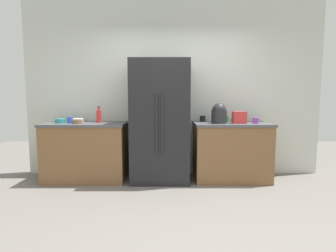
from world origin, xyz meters
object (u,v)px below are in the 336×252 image
object	(u,v)px
cup_b	(70,120)
cup_d	(202,119)
cup_c	(227,119)
cup_a	(255,120)
bowl_b	(60,121)
toaster	(239,117)
rice_cooker	(219,114)
bowl_a	(78,120)
refrigerator	(160,122)
bottle_a	(99,116)
bowl_c	(77,122)

from	to	relation	value
cup_b	cup_d	world-z (taller)	cup_b
cup_d	cup_c	bearing A→B (deg)	-9.99
cup_a	cup_d	size ratio (longest dim) A/B	0.94
cup_a	cup_d	distance (m)	0.84
cup_b	bowl_b	bearing A→B (deg)	167.69
toaster	bowl_b	size ratio (longest dim) A/B	1.29
rice_cooker	bowl_a	distance (m)	2.26
toaster	bowl_b	xyz separation A→B (m)	(-2.81, 0.04, -0.06)
bowl_b	cup_a	bearing A→B (deg)	-0.98
refrigerator	cup_b	xyz separation A→B (m)	(-1.41, -0.04, 0.03)
toaster	bottle_a	size ratio (longest dim) A/B	0.77
cup_c	toaster	bearing A→B (deg)	-54.07
refrigerator	bottle_a	xyz separation A→B (m)	(-0.98, 0.07, 0.08)
cup_a	bowl_b	bearing A→B (deg)	179.02
refrigerator	cup_b	world-z (taller)	refrigerator
bottle_a	bowl_c	bearing A→B (deg)	-149.80
bowl_a	bowl_c	world-z (taller)	bowl_a
cup_a	bowl_c	bearing A→B (deg)	-179.27
cup_d	bowl_b	bearing A→B (deg)	-174.26
cup_d	bowl_b	world-z (taller)	cup_d
cup_d	bowl_a	xyz separation A→B (m)	(-2.03, -0.13, -0.02)
bottle_a	bowl_b	world-z (taller)	bottle_a
cup_b	cup_c	bearing A→B (deg)	4.50
toaster	bowl_a	xyz separation A→B (m)	(-2.56, 0.14, -0.06)
rice_cooker	bowl_c	bearing A→B (deg)	-178.94
toaster	refrigerator	bearing A→B (deg)	177.86
refrigerator	rice_cooker	bearing A→B (deg)	-3.32
refrigerator	cup_c	world-z (taller)	refrigerator
cup_b	cup_d	distance (m)	2.13
rice_cooker	cup_d	world-z (taller)	rice_cooker
bowl_a	bowl_c	size ratio (longest dim) A/B	1.09
toaster	cup_c	world-z (taller)	toaster
refrigerator	cup_d	world-z (taller)	refrigerator
cup_a	cup_c	size ratio (longest dim) A/B	0.93
refrigerator	cup_d	bearing A→B (deg)	17.56
toaster	cup_b	size ratio (longest dim) A/B	1.98
bowl_c	toaster	bearing A→B (deg)	1.09
cup_d	rice_cooker	bearing A→B (deg)	-51.82
toaster	cup_a	world-z (taller)	toaster
refrigerator	bowl_b	bearing A→B (deg)	-179.76
rice_cooker	refrigerator	bearing A→B (deg)	176.68
cup_b	toaster	bearing A→B (deg)	-0.08
toaster	cup_c	bearing A→B (deg)	125.93
bowl_a	cup_c	bearing A→B (deg)	1.45
toaster	rice_cooker	distance (m)	0.32
rice_cooker	bottle_a	world-z (taller)	rice_cooker
toaster	bowl_c	world-z (taller)	toaster
refrigerator	bowl_a	xyz separation A→B (m)	(-1.33, 0.09, 0.01)
cup_b	cup_a	bearing A→B (deg)	-0.32
rice_cooker	cup_b	distance (m)	2.33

